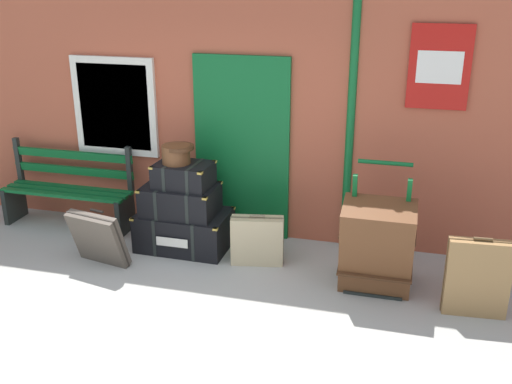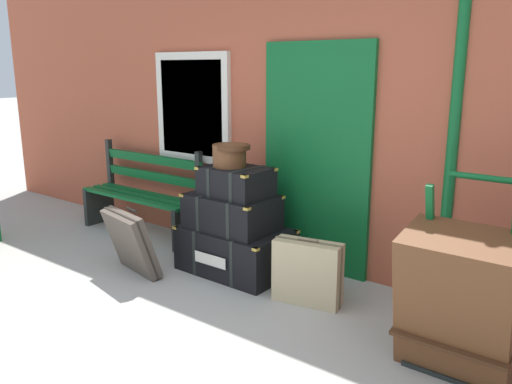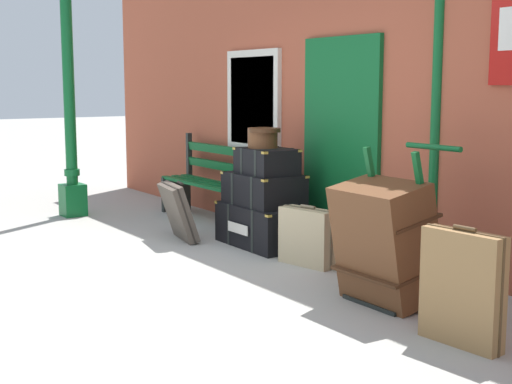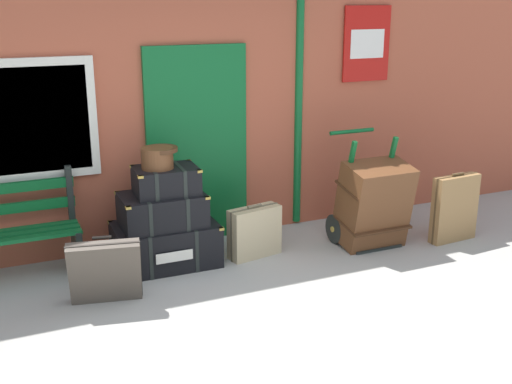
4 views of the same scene
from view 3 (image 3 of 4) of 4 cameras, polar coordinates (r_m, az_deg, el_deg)
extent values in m
plane|color=#A3A099|center=(6.14, -11.25, -7.14)|extent=(60.00, 60.00, 0.00)
cube|color=#AD5138|center=(7.32, 7.65, 8.11)|extent=(10.40, 0.30, 3.20)
cube|color=#0F5B28|center=(7.21, 6.67, 3.74)|extent=(1.10, 0.05, 2.10)
cube|color=#093718|center=(7.20, 6.60, 3.74)|extent=(0.06, 0.02, 2.10)
cube|color=silver|center=(8.42, -0.21, 7.20)|extent=(1.04, 0.06, 1.16)
cube|color=silver|center=(8.41, -0.31, 7.19)|extent=(0.88, 0.02, 1.00)
cylinder|color=#0F5B28|center=(6.34, 14.07, 7.89)|extent=(0.09, 0.09, 3.14)
cube|color=#0F5B28|center=(9.37, -14.21, -0.61)|extent=(0.28, 0.28, 0.40)
cylinder|color=#0F5B28|center=(9.26, -14.55, 8.49)|extent=(0.14, 0.14, 2.57)
cylinder|color=#0F5B28|center=(9.32, -14.29, 1.51)|extent=(0.19, 0.19, 0.08)
cube|color=#0F5B28|center=(8.74, -4.82, 0.64)|extent=(1.60, 0.09, 0.04)
cube|color=#0F5B28|center=(8.81, -4.03, 0.71)|extent=(1.60, 0.09, 0.04)
cube|color=#0F5B28|center=(8.88, -3.25, 0.78)|extent=(1.60, 0.09, 0.04)
cube|color=#0F5B28|center=(8.89, -2.92, 2.08)|extent=(1.60, 0.05, 0.10)
cube|color=#0F5B28|center=(8.87, -2.93, 3.37)|extent=(1.60, 0.05, 0.10)
cube|color=black|center=(9.50, -6.31, -0.13)|extent=(0.06, 0.40, 0.45)
cube|color=black|center=(9.54, -5.29, 2.97)|extent=(0.06, 0.06, 0.56)
cube|color=black|center=(8.21, -1.35, -1.44)|extent=(0.06, 0.40, 0.45)
cube|color=black|center=(8.24, -0.19, 2.15)|extent=(0.06, 0.06, 0.56)
cube|color=black|center=(7.42, 0.83, -2.61)|extent=(1.01, 0.66, 0.42)
cube|color=black|center=(7.61, -0.12, -2.34)|extent=(0.05, 0.65, 0.43)
cube|color=black|center=(7.24, 1.82, -2.90)|extent=(0.05, 0.65, 0.43)
cube|color=#B79338|center=(7.64, -3.05, -0.80)|extent=(0.05, 0.05, 0.02)
cube|color=#B79338|center=(6.83, 0.99, -1.89)|extent=(0.05, 0.05, 0.02)
cube|color=#B79338|center=(7.95, 0.70, -0.43)|extent=(0.05, 0.05, 0.02)
cube|color=#B79338|center=(7.18, 4.96, -1.42)|extent=(0.05, 0.05, 0.02)
cube|color=silver|center=(7.25, -1.45, -2.89)|extent=(0.36, 0.01, 0.10)
cube|color=black|center=(7.37, 0.62, 0.23)|extent=(0.80, 0.55, 0.32)
cube|color=black|center=(7.52, -0.15, 0.39)|extent=(0.04, 0.55, 0.33)
cube|color=black|center=(7.23, 1.42, 0.06)|extent=(0.04, 0.55, 0.33)
cube|color=#B79338|center=(7.54, -2.58, 1.54)|extent=(0.05, 0.05, 0.02)
cube|color=#B79338|center=(6.90, 0.68, 0.90)|extent=(0.05, 0.05, 0.02)
cube|color=#B79338|center=(7.80, 0.57, 1.78)|extent=(0.05, 0.05, 0.02)
cube|color=#B79338|center=(7.19, 3.97, 1.19)|extent=(0.05, 0.05, 0.02)
cube|color=black|center=(7.30, 0.86, 2.44)|extent=(0.62, 0.47, 0.26)
cube|color=black|center=(7.41, 0.30, 2.53)|extent=(0.06, 0.45, 0.27)
cube|color=black|center=(7.18, 1.43, 2.34)|extent=(0.06, 0.45, 0.27)
cube|color=#B79338|center=(7.42, -1.60, 3.45)|extent=(0.05, 0.05, 0.02)
cube|color=#B79338|center=(6.94, 0.69, 3.11)|extent=(0.05, 0.05, 0.02)
cube|color=#B79338|center=(7.63, 1.02, 3.59)|extent=(0.05, 0.05, 0.02)
cube|color=#B79338|center=(7.16, 3.41, 3.26)|extent=(0.05, 0.05, 0.02)
cylinder|color=brown|center=(7.34, 0.52, 4.28)|extent=(0.30, 0.30, 0.20)
cylinder|color=#432715|center=(7.30, 0.69, 4.90)|extent=(0.32, 0.32, 0.04)
cube|color=black|center=(5.58, 9.83, -8.54)|extent=(0.56, 0.28, 0.03)
cube|color=#0F5B28|center=(5.76, 9.69, -2.17)|extent=(0.04, 0.35, 1.17)
cube|color=#0F5B28|center=(5.41, 13.34, -2.95)|extent=(0.04, 0.35, 1.17)
cylinder|color=#0F5B28|center=(5.73, 13.79, 3.46)|extent=(0.54, 0.04, 0.04)
cylinder|color=black|center=(5.94, 9.54, -6.04)|extent=(0.04, 0.32, 0.32)
cylinder|color=#B79338|center=(5.94, 9.54, -6.04)|extent=(0.07, 0.06, 0.06)
cylinder|color=black|center=(5.51, 14.16, -7.33)|extent=(0.04, 0.32, 0.32)
cylinder|color=#B79338|center=(5.51, 14.16, -7.33)|extent=(0.07, 0.06, 0.06)
cube|color=brown|center=(5.48, 10.10, -3.92)|extent=(0.68, 0.59, 0.95)
cube|color=#432715|center=(5.52, 10.04, -5.89)|extent=(0.70, 0.46, 0.11)
cube|color=#432715|center=(5.44, 10.15, -1.92)|extent=(0.70, 0.46, 0.11)
cube|color=tan|center=(6.62, 4.08, -3.55)|extent=(0.58, 0.29, 0.52)
cylinder|color=#71644C|center=(6.56, 4.10, -1.16)|extent=(0.16, 0.06, 0.03)
cube|color=brown|center=(6.62, 4.08, -3.55)|extent=(0.56, 0.14, 0.53)
cube|color=#51473D|center=(7.68, -6.14, -1.56)|extent=(0.65, 0.41, 0.61)
cylinder|color=#302A24|center=(7.65, -6.00, 0.72)|extent=(0.16, 0.06, 0.03)
cube|color=#2C2721|center=(7.68, -6.14, -1.56)|extent=(0.65, 0.32, 0.59)
cube|color=olive|center=(4.76, 15.92, -7.32)|extent=(0.57, 0.18, 0.73)
cylinder|color=brown|center=(4.67, 16.11, -2.75)|extent=(0.16, 0.04, 0.03)
cube|color=brown|center=(4.76, 15.92, -7.32)|extent=(0.57, 0.06, 0.75)
camera|label=1|loc=(4.16, -58.80, 23.18)|focal=41.35mm
camera|label=2|loc=(3.11, -22.62, 12.24)|focal=36.43mm
camera|label=4|loc=(7.73, -46.95, 12.76)|focal=44.62mm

